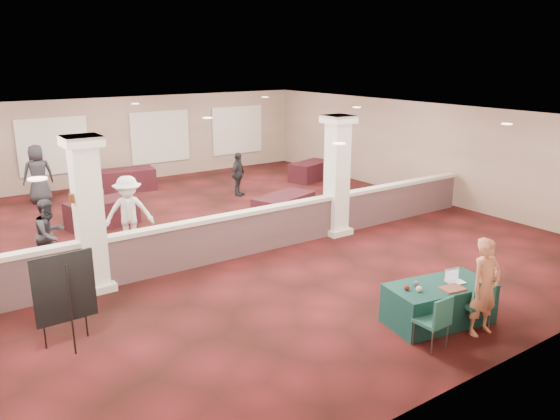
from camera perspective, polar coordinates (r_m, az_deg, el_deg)
ground at (r=14.58m, az=-7.14°, el=-3.01°), size 16.00×16.00×0.00m
wall_back at (r=21.46m, az=-17.40°, el=6.88°), size 16.00×0.04×3.20m
wall_front at (r=8.23m, az=19.71°, el=-7.16°), size 16.00×0.04×3.20m
wall_right at (r=19.11m, az=14.52°, el=6.07°), size 0.04×16.00×3.20m
ceiling at (r=13.88m, az=-7.59°, el=9.59°), size 16.00×16.00×0.02m
partition_wall at (r=13.15m, az=-4.16°, el=-2.43°), size 15.60×0.28×1.10m
column_left at (r=11.54m, az=-19.37°, el=-0.37°), size 0.72×0.72×3.20m
column_right at (r=14.56m, az=5.97°, el=3.70°), size 0.72×0.72×3.20m
sconce_left at (r=11.39m, az=-20.88°, el=1.16°), size 0.12×0.12×0.18m
sconce_right at (r=11.53m, az=-18.20°, el=1.58°), size 0.12×0.12×0.18m
near_table at (r=10.41m, az=16.25°, el=-9.34°), size 2.05×1.28×0.73m
conf_chair_main at (r=10.22m, az=19.97°, el=-8.84°), size 0.59×0.59×0.98m
conf_chair_side at (r=9.43m, az=16.00°, el=-10.79°), size 0.48×0.48×0.94m
easel_board at (r=9.54m, az=-21.59°, el=-7.69°), size 0.98×0.50×1.66m
woman at (r=10.05m, az=20.62°, el=-7.54°), size 0.66×0.47×1.74m
far_table_front_center at (r=16.23m, az=-18.06°, el=-0.31°), size 2.03×1.27×0.77m
far_table_front_right at (r=15.97m, az=0.39°, el=0.24°), size 2.08×1.47×0.77m
far_table_back_center at (r=20.27m, az=-15.72°, el=3.04°), size 2.04×1.22×0.78m
far_table_back_right at (r=21.25m, az=3.21°, el=4.09°), size 1.94×1.37×0.71m
attendee_a at (r=13.27m, az=-22.90°, el=-2.36°), size 0.90×0.80×1.64m
attendee_b at (r=14.03m, az=-15.53°, el=-0.27°), size 1.29×0.85×1.86m
attendee_c at (r=18.80m, az=-4.40°, el=3.74°), size 0.96×0.84×1.50m
attendee_d at (r=19.43m, az=-23.97°, el=3.45°), size 0.96×0.53×1.93m
laptop_base at (r=10.41m, az=17.87°, el=-7.20°), size 0.37×0.29×0.02m
laptop_screen at (r=10.45m, az=17.50°, el=-6.39°), size 0.33×0.07×0.22m
screen_glow at (r=10.45m, az=17.52°, el=-6.48°), size 0.30×0.06×0.19m
knitting at (r=10.12m, az=17.56°, el=-7.83°), size 0.45×0.37×0.03m
yarn_cream at (r=9.84m, az=14.34°, el=-8.01°), size 0.11×0.11×0.11m
yarn_red at (r=9.86m, az=13.10°, el=-7.90°), size 0.10×0.10×0.10m
yarn_grey at (r=10.05m, az=14.01°, el=-7.47°), size 0.10×0.10×0.10m
scissors at (r=10.49m, az=20.15°, el=-7.27°), size 0.12×0.05×0.01m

